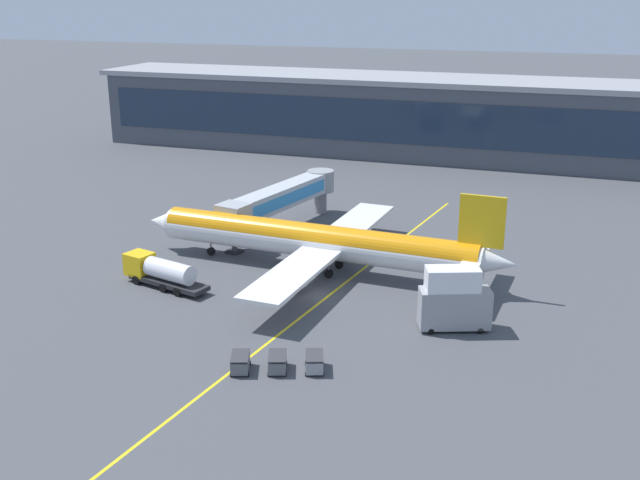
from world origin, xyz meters
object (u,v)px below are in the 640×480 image
at_px(baggage_cart_0, 240,362).
at_px(baggage_cart_1, 277,362).
at_px(main_airliner, 318,241).
at_px(fuel_tanker, 161,271).
at_px(catering_lift, 454,300).
at_px(baggage_cart_2, 314,362).

bearing_deg(baggage_cart_0, baggage_cart_1, 20.21).
height_order(main_airliner, baggage_cart_1, main_airliner).
relative_size(fuel_tanker, baggage_cart_0, 3.67).
xyz_separation_m(main_airliner, baggage_cart_1, (4.85, -24.26, -2.87)).
bearing_deg(catering_lift, baggage_cart_0, -137.49).
bearing_deg(baggage_cart_1, baggage_cart_2, 20.21).
distance_m(fuel_tanker, catering_lift, 32.50).
height_order(baggage_cart_0, baggage_cart_1, same).
bearing_deg(baggage_cart_2, baggage_cart_1, -159.79).
height_order(main_airliner, baggage_cart_2, main_airliner).
distance_m(main_airliner, baggage_cart_0, 25.59).
xyz_separation_m(main_airliner, catering_lift, (17.68, -10.85, -0.59)).
relative_size(main_airliner, baggage_cart_2, 15.24).
xyz_separation_m(main_airliner, baggage_cart_0, (1.85, -25.36, -2.87)).
distance_m(main_airliner, catering_lift, 20.75).
bearing_deg(fuel_tanker, catering_lift, -0.88).
relative_size(fuel_tanker, catering_lift, 1.53).
distance_m(baggage_cart_0, baggage_cart_1, 3.20).
relative_size(fuel_tanker, baggage_cart_2, 3.67).
bearing_deg(catering_lift, baggage_cart_2, -128.61).
distance_m(fuel_tanker, baggage_cart_1, 24.09).
xyz_separation_m(catering_lift, baggage_cart_2, (-9.83, -12.30, -2.28)).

